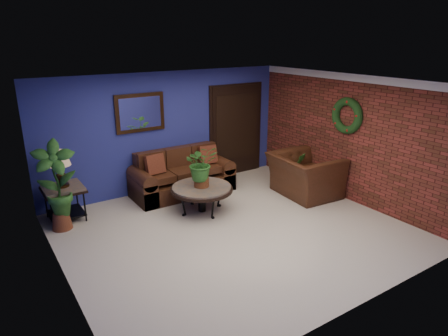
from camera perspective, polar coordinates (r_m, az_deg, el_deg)
floor at (r=6.95m, az=1.45°, el=-8.91°), size 5.50×5.50×0.00m
wall_back at (r=8.57m, az=-8.07°, el=5.18°), size 5.50×0.04×2.50m
wall_left at (r=5.48m, az=-22.88°, el=-3.88°), size 0.04×5.00×2.50m
wall_right_brick at (r=8.30m, az=17.39°, el=4.07°), size 0.04×5.00×2.50m
ceiling at (r=6.21m, az=1.64°, el=12.03°), size 5.50×5.00×0.02m
crown_molding at (r=8.08m, az=18.07°, el=12.17°), size 0.03×5.00×0.14m
wall_mirror at (r=8.20m, az=-11.90°, el=7.73°), size 1.02×0.06×0.77m
closet_door at (r=9.44m, az=1.72°, el=5.35°), size 1.44×0.06×2.18m
wreath at (r=8.19m, az=17.16°, el=7.14°), size 0.16×0.72×0.72m
sofa at (r=8.50m, az=-6.16°, el=-1.47°), size 2.11×0.91×0.95m
coffee_table at (r=7.51m, az=-3.22°, el=-3.05°), size 1.17×1.17×0.50m
end_table at (r=7.71m, az=-21.93°, el=-3.49°), size 0.70×0.70×0.64m
table_lamp at (r=7.53m, az=-22.44°, el=0.49°), size 0.38×0.38×0.64m
side_chair at (r=8.48m, az=-6.18°, el=-0.32°), size 0.44×0.44×0.85m
armchair at (r=8.45m, az=11.42°, el=-1.00°), size 1.26×1.41×0.86m
coffee_plant at (r=7.34m, az=-3.28°, el=0.55°), size 0.71×0.65×0.79m
floor_plant at (r=8.87m, az=10.46°, el=-0.21°), size 0.41×0.37×0.78m
tall_plant at (r=7.24m, az=-22.83°, el=-1.93°), size 0.79×0.64×1.57m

